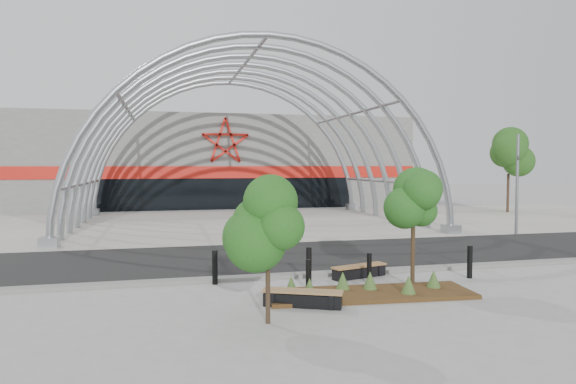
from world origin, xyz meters
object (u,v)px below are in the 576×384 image
(street_tree_0, at_px, (268,216))
(bench_1, at_px, (359,271))
(bench_0, at_px, (303,299))
(signal_pole, at_px, (517,182))
(bollard_2, at_px, (308,275))
(street_tree_1, at_px, (414,198))

(street_tree_0, bearing_deg, bench_1, 46.28)
(bench_0, relative_size, bench_1, 1.03)
(signal_pole, relative_size, bollard_2, 5.86)
(signal_pole, distance_m, street_tree_0, 19.81)
(street_tree_1, distance_m, bench_1, 3.18)
(signal_pole, bearing_deg, street_tree_0, -143.27)
(bench_0, distance_m, bollard_2, 1.85)
(signal_pole, relative_size, bench_1, 2.61)
(street_tree_1, distance_m, bollard_2, 3.95)
(bench_1, bearing_deg, street_tree_1, -54.97)
(signal_pole, height_order, bench_1, signal_pole)
(bench_1, bearing_deg, signal_pole, 32.96)
(street_tree_1, xyz_separation_m, bench_1, (-1.11, 1.58, -2.53))
(street_tree_0, bearing_deg, street_tree_1, 26.52)
(signal_pole, relative_size, street_tree_1, 1.40)
(signal_pole, xyz_separation_m, bollard_2, (-14.07, -8.96, -2.33))
(signal_pole, xyz_separation_m, bench_0, (-14.71, -10.68, -2.57))
(street_tree_1, xyz_separation_m, bench_0, (-3.85, -1.34, -2.52))
(bench_0, bearing_deg, bollard_2, 69.63)
(bench_0, height_order, bollard_2, bollard_2)
(signal_pole, height_order, street_tree_0, signal_pole)
(street_tree_0, xyz_separation_m, street_tree_1, (5.01, 2.50, 0.20))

